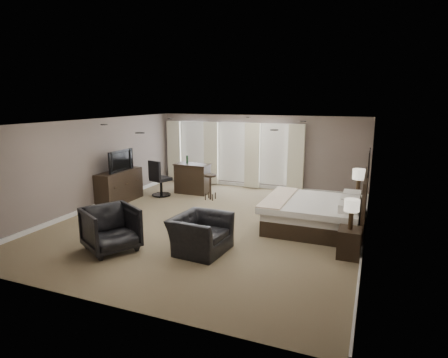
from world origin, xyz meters
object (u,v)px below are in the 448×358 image
at_px(bed, 316,200).
at_px(armchair_far, 111,227).
at_px(armchair_near, 200,228).
at_px(bar_counter, 192,178).
at_px(lamp_far, 358,182).
at_px(bar_stool_left, 181,178).
at_px(nightstand_far, 357,205).
at_px(lamp_near, 351,214).
at_px(desk_chair, 161,178).
at_px(nightstand_near, 349,243).
at_px(bar_stool_right, 210,187).
at_px(tv, 119,168).
at_px(dresser, 120,186).

bearing_deg(bed, armchair_far, -141.96).
height_order(armchair_near, bar_counter, armchair_near).
height_order(lamp_far, bar_counter, lamp_far).
bearing_deg(bar_stool_left, lamp_far, -9.83).
height_order(nightstand_far, lamp_near, lamp_near).
xyz_separation_m(armchair_far, desk_chair, (-1.42, 4.34, 0.08)).
bearing_deg(desk_chair, lamp_near, 173.32).
bearing_deg(nightstand_near, armchair_far, -161.95).
bearing_deg(lamp_near, armchair_near, -163.45).
height_order(bar_stool_right, desk_chair, desk_chair).
height_order(armchair_near, bar_stool_right, armchair_near).
height_order(tv, desk_chair, desk_chair).
bearing_deg(tv, armchair_far, -145.33).
xyz_separation_m(nightstand_near, lamp_far, (0.00, 2.90, 0.67)).
distance_m(bed, dresser, 6.04).
distance_m(lamp_far, tv, 7.03).
relative_size(nightstand_near, armchair_far, 0.57).
bearing_deg(dresser, tv, 0.00).
bearing_deg(tv, lamp_near, -103.60).
distance_m(armchair_far, bar_stool_right, 4.53).
distance_m(nightstand_far, lamp_near, 2.96).
distance_m(nightstand_far, desk_chair, 6.13).
height_order(bed, tv, bed).
relative_size(bed, armchair_far, 2.22).
relative_size(lamp_near, desk_chair, 0.51).
relative_size(tv, armchair_far, 1.08).
bearing_deg(dresser, nightstand_far, 10.04).
bearing_deg(dresser, nightstand_near, -13.60).
bearing_deg(armchair_near, bar_stool_left, 37.34).
bearing_deg(lamp_far, tv, -169.96).
relative_size(nightstand_far, bar_counter, 0.52).
bearing_deg(bar_counter, armchair_far, -82.99).
bearing_deg(armchair_far, bed, -22.50).
bearing_deg(lamp_near, bar_stool_right, 145.92).
xyz_separation_m(dresser, bar_stool_right, (2.50, 1.32, -0.09)).
distance_m(lamp_far, dresser, 7.04).
xyz_separation_m(dresser, bar_counter, (1.60, 1.85, 0.02)).
distance_m(tv, bar_stool_right, 2.90).
relative_size(lamp_near, tv, 0.55).
bearing_deg(bar_stool_left, nightstand_near, -33.32).
xyz_separation_m(lamp_far, bar_stool_right, (-4.42, 0.09, -0.55)).
distance_m(armchair_far, desk_chair, 4.56).
xyz_separation_m(nightstand_near, armchair_near, (-2.92, -0.87, 0.22)).
relative_size(bar_stool_left, bar_stool_right, 0.97).
xyz_separation_m(lamp_far, armchair_near, (-2.92, -3.77, -0.44)).
xyz_separation_m(nightstand_near, bar_stool_right, (-4.42, 2.99, 0.11)).
relative_size(armchair_near, bar_counter, 1.01).
height_order(armchair_near, bar_stool_left, armchair_near).
xyz_separation_m(nightstand_near, armchair_far, (-4.70, -1.53, 0.22)).
distance_m(bar_stool_left, bar_stool_right, 1.83).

